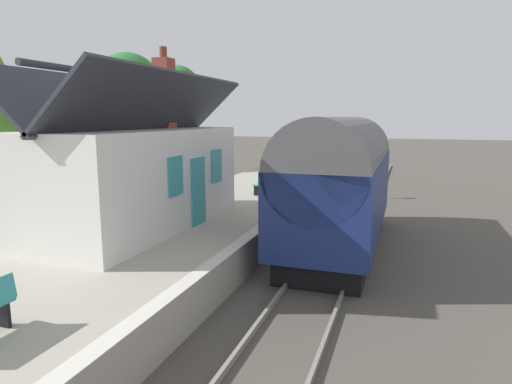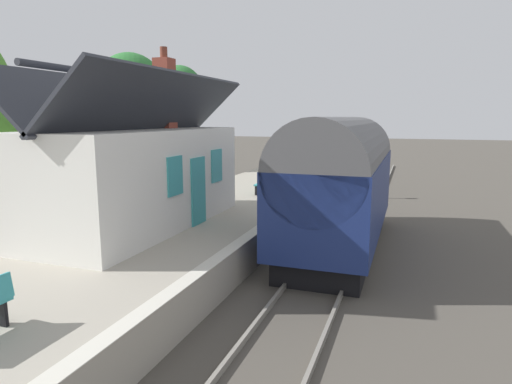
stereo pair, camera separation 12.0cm
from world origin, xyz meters
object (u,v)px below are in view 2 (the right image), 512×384
object	(u,v)px
train	(340,182)
planter_bench_right	(275,163)
station_building	(138,173)
tree_far_right	(131,94)
planter_edge_near	(322,167)
planter_by_door	(318,173)
lamp_post_platform	(315,136)
tree_behind_building	(180,100)
tree_mid_background	(61,125)
bench_platform_end	(282,177)
bench_mid_platform	(265,183)

from	to	relation	value
train	planter_bench_right	distance (m)	13.59
planter_bench_right	train	bearing A→B (deg)	-154.08
station_building	tree_far_right	distance (m)	16.62
planter_edge_near	planter_bench_right	xyz separation A→B (m)	(-0.08, 2.94, 0.14)
planter_edge_near	planter_bench_right	size ratio (longest dim) A/B	1.09
train	planter_by_door	bearing A→B (deg)	16.10
train	lamp_post_platform	size ratio (longest dim) A/B	2.71
train	planter_by_door	xyz separation A→B (m)	(8.42, 2.43, -0.80)
station_building	lamp_post_platform	bearing A→B (deg)	-14.74
tree_behind_building	tree_mid_background	bearing A→B (deg)	153.15
tree_behind_building	tree_far_right	bearing A→B (deg)	116.08
tree_far_right	tree_behind_building	xyz separation A→B (m)	(1.38, -2.81, -0.42)
bench_platform_end	tree_behind_building	distance (m)	11.11
planter_edge_near	planter_bench_right	world-z (taller)	planter_bench_right
tree_mid_background	tree_behind_building	distance (m)	7.91
planter_by_door	station_building	bearing A→B (deg)	163.95
planter_edge_near	lamp_post_platform	size ratio (longest dim) A/B	0.27
bench_platform_end	tree_mid_background	distance (m)	12.43
bench_mid_platform	bench_platform_end	xyz separation A→B (m)	(2.14, -0.19, 0.00)
train	bench_platform_end	world-z (taller)	train
tree_far_right	tree_behind_building	world-z (taller)	tree_far_right
planter_edge_near	tree_behind_building	bearing A→B (deg)	93.29
tree_far_right	tree_behind_building	size ratio (longest dim) A/B	1.10
planter_bench_right	planter_by_door	bearing A→B (deg)	-137.21
station_building	tree_far_right	size ratio (longest dim) A/B	0.98
planter_bench_right	planter_edge_near	bearing A→B (deg)	-88.47
train	tree_behind_building	distance (m)	17.31
bench_platform_end	planter_bench_right	world-z (taller)	bench_platform_end
planter_bench_right	station_building	bearing A→B (deg)	-179.14
tree_behind_building	bench_platform_end	bearing A→B (deg)	-123.80
bench_mid_platform	bench_platform_end	size ratio (longest dim) A/B	0.99
train	planter_by_door	distance (m)	8.80
tree_far_right	tree_mid_background	bearing A→B (deg)	172.88
planter_by_door	planter_bench_right	world-z (taller)	planter_by_door
bench_mid_platform	planter_bench_right	distance (m)	8.63
tree_far_right	station_building	bearing A→B (deg)	-144.70
bench_platform_end	tree_far_right	world-z (taller)	tree_far_right
bench_platform_end	planter_edge_near	bearing A→B (deg)	-6.26
bench_platform_end	planter_by_door	world-z (taller)	bench_platform_end
planter_bench_right	lamp_post_platform	xyz separation A→B (m)	(-3.57, -3.27, 1.89)
planter_by_door	tree_mid_background	distance (m)	14.09
planter_by_door	tree_mid_background	xyz separation A→B (m)	(-3.61, 13.39, 2.49)
station_building	planter_bench_right	world-z (taller)	station_building
planter_edge_near	lamp_post_platform	distance (m)	4.19
train	tree_mid_background	bearing A→B (deg)	73.07
planter_bench_right	tree_far_right	xyz separation A→B (m)	(-1.84, 9.20, 4.39)
train	bench_mid_platform	size ratio (longest dim) A/B	6.37
bench_mid_platform	planter_edge_near	distance (m)	8.50
planter_edge_near	tree_far_right	xyz separation A→B (m)	(-1.91, 12.14, 4.53)
train	tree_mid_background	distance (m)	16.62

